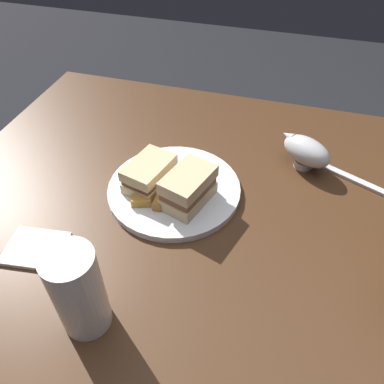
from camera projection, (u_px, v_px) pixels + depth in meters
name	position (u px, v px, depth m)	size (l,w,h in m)	color
ground_plane	(203.00, 364.00, 1.32)	(6.00, 6.00, 0.00)	black
dining_table	(206.00, 307.00, 1.06)	(1.20, 0.96, 0.76)	#422816
plate	(174.00, 189.00, 0.84)	(0.29, 0.29, 0.02)	white
sandwich_half_left	(149.00, 174.00, 0.82)	(0.10, 0.13, 0.06)	#CCB284
sandwich_half_right	(188.00, 188.00, 0.78)	(0.10, 0.13, 0.07)	#CCB284
potato_wedge_front	(176.00, 203.00, 0.79)	(0.04, 0.02, 0.02)	#B77F33
potato_wedge_middle	(185.00, 206.00, 0.78)	(0.04, 0.02, 0.02)	#AD702D
potato_wedge_back	(160.00, 201.00, 0.79)	(0.04, 0.02, 0.02)	#AD702D
potato_wedge_left_edge	(176.00, 205.00, 0.78)	(0.05, 0.02, 0.02)	#AD702D
potato_wedge_right_edge	(141.00, 201.00, 0.79)	(0.04, 0.02, 0.02)	#B77F33
pint_glass	(80.00, 295.00, 0.58)	(0.08, 0.08, 0.16)	white
gravy_boat	(306.00, 151.00, 0.88)	(0.14, 0.12, 0.07)	#B7B7BC
napkin	(36.00, 248.00, 0.73)	(0.11, 0.09, 0.01)	silver
fork	(361.00, 183.00, 0.86)	(0.18, 0.02, 0.01)	silver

